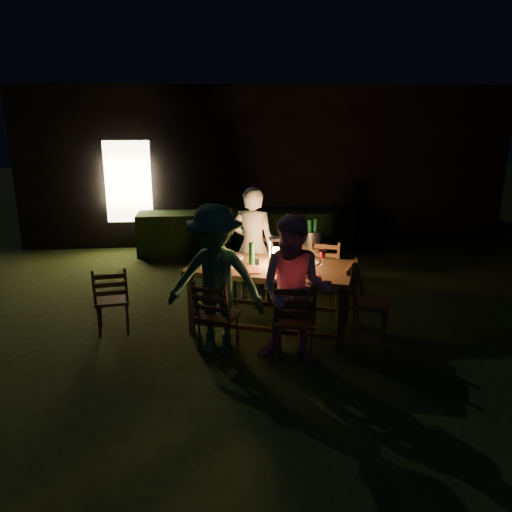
{
  "coord_description": "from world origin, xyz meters",
  "views": [
    {
      "loc": [
        -1.07,
        -5.86,
        2.68
      ],
      "look_at": [
        -0.57,
        0.3,
        0.89
      ],
      "focal_mm": 35.0,
      "sensor_mm": 36.0,
      "label": 1
    }
  ],
  "objects": [
    {
      "name": "wineglass_b",
      "position": [
        -1.13,
        0.17,
        0.92
      ],
      "size": [
        0.06,
        0.06,
        0.18
      ],
      "primitive_type": null,
      "color": "#59070F",
      "rests_on": "dining_table"
    },
    {
      "name": "person_opp_left",
      "position": [
        -1.1,
        -0.58,
        0.87
      ],
      "size": [
        1.27,
        0.97,
        1.73
      ],
      "primitive_type": "imported",
      "rotation": [
        0.0,
        0.0,
        -0.33
      ],
      "color": "#356B47",
      "rests_on": "ground"
    },
    {
      "name": "wineglass_e",
      "position": [
        -0.6,
        -0.2,
        0.92
      ],
      "size": [
        0.06,
        0.06,
        0.18
      ],
      "primitive_type": null,
      "color": "silver",
      "rests_on": "dining_table"
    },
    {
      "name": "ice_bucket",
      "position": [
        0.36,
        1.36,
        0.85
      ],
      "size": [
        0.3,
        0.3,
        0.22
      ],
      "primitive_type": "cylinder",
      "color": "#A5A8AD",
      "rests_on": "side_table"
    },
    {
      "name": "side_table",
      "position": [
        0.36,
        1.36,
        0.65
      ],
      "size": [
        0.55,
        0.55,
        0.74
      ],
      "color": "brown",
      "rests_on": "ground"
    },
    {
      "name": "garden_envelope",
      "position": [
        -0.01,
        6.15,
        1.58
      ],
      "size": [
        40.0,
        40.0,
        3.2
      ],
      "color": "black",
      "rests_on": "ground"
    },
    {
      "name": "chair_end",
      "position": [
        0.76,
        -0.35,
        0.3
      ],
      "size": [
        0.61,
        0.59,
        0.98
      ],
      "rotation": [
        0.0,
        0.0,
        -2.0
      ],
      "color": "#54321C",
      "rests_on": "ground"
    },
    {
      "name": "bottle_bucket_b",
      "position": [
        0.41,
        1.4,
        0.9
      ],
      "size": [
        0.07,
        0.07,
        0.32
      ],
      "primitive_type": "cylinder",
      "color": "#0F471E",
      "rests_on": "side_table"
    },
    {
      "name": "plate_far_right",
      "position": [
        0.09,
        0.11,
        0.84
      ],
      "size": [
        0.25,
        0.25,
        0.01
      ],
      "primitive_type": "cylinder",
      "color": "white",
      "rests_on": "dining_table"
    },
    {
      "name": "chair_near_left",
      "position": [
        -1.09,
        -0.53,
        0.28
      ],
      "size": [
        0.56,
        0.58,
        0.93
      ],
      "rotation": [
        0.0,
        0.0,
        -0.45
      ],
      "color": "#54321C",
      "rests_on": "ground"
    },
    {
      "name": "plate_near_right",
      "position": [
        -0.05,
        -0.3,
        0.84
      ],
      "size": [
        0.25,
        0.25,
        0.01
      ],
      "primitive_type": "cylinder",
      "color": "white",
      "rests_on": "dining_table"
    },
    {
      "name": "lantern",
      "position": [
        -0.34,
        0.08,
        0.99
      ],
      "size": [
        0.16,
        0.16,
        0.35
      ],
      "color": "white",
      "rests_on": "dining_table"
    },
    {
      "name": "plate_near_left",
      "position": [
        -1.0,
        0.02,
        0.84
      ],
      "size": [
        0.25,
        0.25,
        0.01
      ],
      "primitive_type": "cylinder",
      "color": "white",
      "rests_on": "dining_table"
    },
    {
      "name": "bottle_table",
      "position": [
        -0.64,
        0.13,
        0.97
      ],
      "size": [
        0.07,
        0.07,
        0.28
      ],
      "primitive_type": "cylinder",
      "color": "#0F471E",
      "rests_on": "dining_table"
    },
    {
      "name": "bottle_bucket_a",
      "position": [
        0.31,
        1.32,
        0.9
      ],
      "size": [
        0.07,
        0.07,
        0.32
      ],
      "primitive_type": "cylinder",
      "color": "#0F471E",
      "rests_on": "side_table"
    },
    {
      "name": "person_house_side",
      "position": [
        -0.57,
        0.97,
        0.85
      ],
      "size": [
        0.72,
        0.58,
        1.69
      ],
      "primitive_type": "imported",
      "rotation": [
        0.0,
        0.0,
        2.81
      ],
      "color": "white",
      "rests_on": "ground"
    },
    {
      "name": "phone",
      "position": [
        -1.09,
        -0.03,
        0.84
      ],
      "size": [
        0.14,
        0.07,
        0.01
      ],
      "primitive_type": "cube",
      "color": "black",
      "rests_on": "dining_table"
    },
    {
      "name": "chair_near_right",
      "position": [
        -0.23,
        -0.83,
        0.31
      ],
      "size": [
        0.54,
        0.56,
        1.01
      ],
      "rotation": [
        0.0,
        0.0,
        -0.2
      ],
      "color": "#54321C",
      "rests_on": "ground"
    },
    {
      "name": "wineglass_a",
      "position": [
        -0.6,
        0.41,
        0.92
      ],
      "size": [
        0.06,
        0.06,
        0.18
      ],
      "primitive_type": null,
      "color": "#59070F",
      "rests_on": "dining_table"
    },
    {
      "name": "chair_spare",
      "position": [
        -2.4,
        0.08,
        0.28
      ],
      "size": [
        0.48,
        0.5,
        0.92
      ],
      "rotation": [
        0.0,
        0.0,
        0.16
      ],
      "color": "#54321C",
      "rests_on": "ground"
    },
    {
      "name": "napkin_left",
      "position": [
        -0.65,
        -0.2,
        0.84
      ],
      "size": [
        0.18,
        0.14,
        0.01
      ],
      "primitive_type": "cube",
      "color": "red",
      "rests_on": "dining_table"
    },
    {
      "name": "chair_far_right",
      "position": [
        0.36,
        0.6,
        0.29
      ],
      "size": [
        0.57,
        0.58,
        0.97
      ],
      "rotation": [
        0.0,
        0.0,
        2.78
      ],
      "color": "#54321C",
      "rests_on": "ground"
    },
    {
      "name": "wineglass_c",
      "position": [
        -0.22,
        -0.31,
        0.92
      ],
      "size": [
        0.06,
        0.06,
        0.18
      ],
      "primitive_type": null,
      "color": "#59070F",
      "rests_on": "dining_table"
    },
    {
      "name": "person_opp_right",
      "position": [
        -0.25,
        -0.87,
        0.83
      ],
      "size": [
        0.97,
        0.86,
        1.66
      ],
      "primitive_type": "imported",
      "rotation": [
        0.0,
        0.0,
        -0.33
      ],
      "color": "pink",
      "rests_on": "ground"
    },
    {
      "name": "plate_far_left",
      "position": [
        -0.86,
        0.44,
        0.84
      ],
      "size": [
        0.25,
        0.25,
        0.01
      ],
      "primitive_type": "cylinder",
      "color": "white",
      "rests_on": "dining_table"
    },
    {
      "name": "napkin_right",
      "position": [
        0.01,
        -0.41,
        0.84
      ],
      "size": [
        0.18,
        0.14,
        0.01
      ],
      "primitive_type": "cube",
      "color": "red",
      "rests_on": "dining_table"
    },
    {
      "name": "chair_far_left",
      "position": [
        -0.58,
        0.93,
        0.31
      ],
      "size": [
        0.63,
        0.64,
        1.02
      ],
      "rotation": [
        0.0,
        0.0,
        2.67
      ],
      "color": "#54321C",
      "rests_on": "ground"
    },
    {
      "name": "dining_table",
      "position": [
        -0.41,
        0.05,
        0.75
      ],
      "size": [
        2.22,
        1.6,
        0.83
      ],
      "rotation": [
        0.0,
        0.0,
        -0.33
      ],
      "color": "#54321C",
      "rests_on": "ground"
    },
    {
      "name": "wineglass_d",
      "position": [
        0.24,
        0.02,
        0.92
      ],
      "size": [
        0.06,
        0.06,
        0.18
      ],
      "primitive_type": null,
      "color": "#59070F",
      "rests_on": "dining_table"
    }
  ]
}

